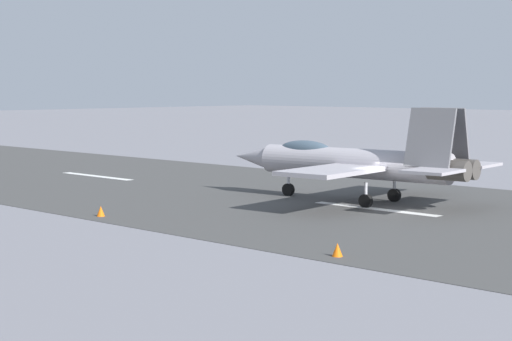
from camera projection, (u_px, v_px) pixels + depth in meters
The scene contains 6 objects.
ground_plane at pixel (384, 210), 46.11m from camera, with size 400.00×400.00×0.00m, color slate.
runway_strip at pixel (384, 210), 46.09m from camera, with size 240.00×26.00×0.02m.
fighter_jet at pixel (356, 162), 49.09m from camera, with size 16.54×13.94×5.53m.
crew_person at pixel (296, 165), 64.06m from camera, with size 0.57×0.49×1.57m.
marker_cone_near at pixel (337, 250), 33.33m from camera, with size 0.44×0.44×0.55m, color orange.
marker_cone_mid at pixel (101, 211), 43.76m from camera, with size 0.44×0.44×0.55m, color orange.
Camera 1 is at (-26.26, 38.01, 6.58)m, focal length 59.97 mm.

